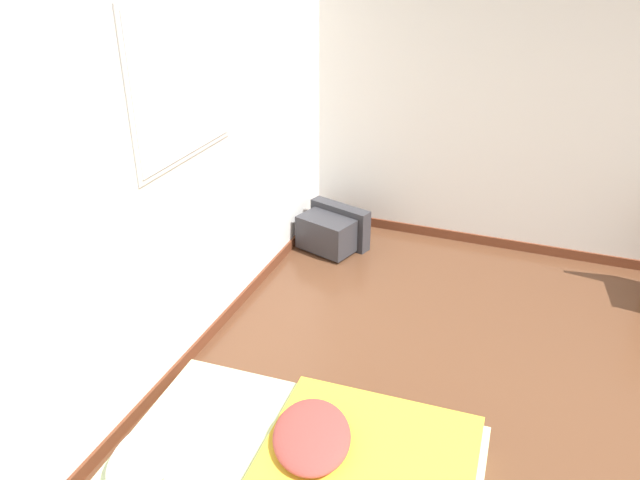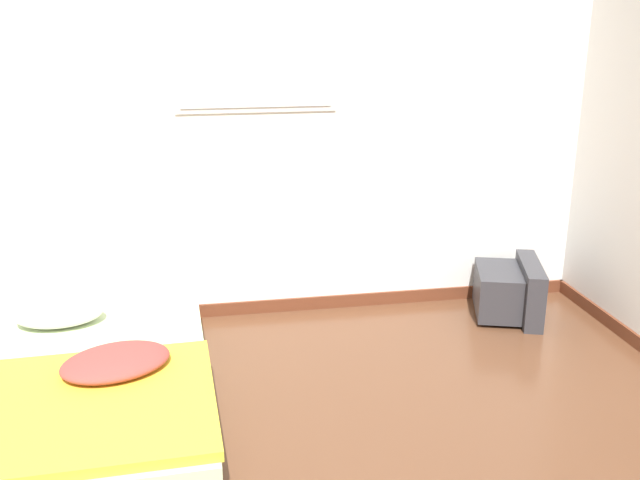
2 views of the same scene
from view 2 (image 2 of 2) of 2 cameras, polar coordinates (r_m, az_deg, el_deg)
wall_back at (r=4.66m, az=-11.73°, el=8.74°), size 7.98×0.08×2.60m
mattress_bed at (r=3.97m, az=-18.11°, el=-11.30°), size 1.32×1.91×0.34m
crt_tv at (r=5.05m, az=15.00°, el=-3.91°), size 0.56×0.64×0.38m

